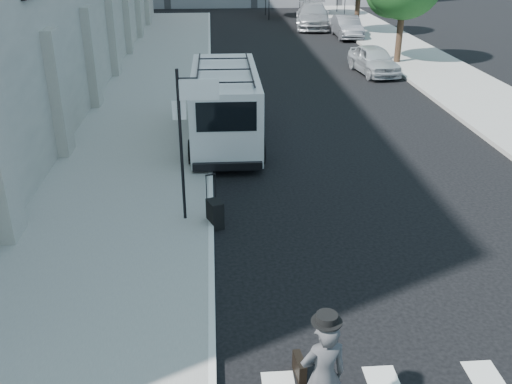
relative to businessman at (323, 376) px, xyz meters
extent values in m
plane|color=black|center=(0.51, 3.00, -0.89)|extent=(120.00, 120.00, 0.00)
cube|color=gray|center=(-3.74, 19.00, -0.81)|extent=(4.50, 48.00, 0.15)
cube|color=gray|center=(9.51, 23.00, -0.81)|extent=(4.00, 56.00, 0.15)
cylinder|color=black|center=(-2.09, 6.20, 1.01)|extent=(0.07, 0.07, 3.50)
cube|color=white|center=(-2.09, 6.22, 1.86)|extent=(0.30, 0.03, 0.42)
cube|color=white|center=(-1.64, 6.20, 2.31)|extent=(0.85, 0.06, 0.45)
cylinder|color=black|center=(8.11, 23.00, 0.51)|extent=(0.32, 0.32, 2.80)
cylinder|color=black|center=(8.11, 32.00, 0.51)|extent=(0.32, 0.32, 2.80)
cylinder|color=black|center=(3.11, 39.60, 0.21)|extent=(0.06, 0.06, 2.20)
cylinder|color=black|center=(5.91, 39.60, 0.21)|extent=(0.06, 0.06, 2.20)
cylinder|color=black|center=(3.11, 42.40, 0.21)|extent=(0.06, 0.06, 2.20)
cylinder|color=black|center=(5.91, 42.40, 0.21)|extent=(0.06, 0.06, 2.20)
cylinder|color=black|center=(6.31, 40.10, 0.21)|extent=(0.06, 0.06, 2.20)
cylinder|color=black|center=(9.11, 40.10, 0.21)|extent=(0.06, 0.06, 2.20)
cylinder|color=black|center=(6.31, 42.90, 0.21)|extent=(0.06, 0.06, 2.20)
cylinder|color=black|center=(9.11, 42.90, 0.21)|extent=(0.06, 0.06, 2.20)
imported|color=#3E3E41|center=(0.00, 0.00, 0.00)|extent=(0.70, 0.52, 1.77)
cube|color=black|center=(-0.15, 0.99, -0.72)|extent=(0.17, 0.45, 0.34)
cube|color=black|center=(-1.39, 6.00, -0.56)|extent=(0.42, 0.52, 0.65)
cylinder|color=black|center=(-1.57, 6.15, 0.04)|extent=(0.02, 0.02, 0.62)
cylinder|color=black|center=(-1.36, 6.23, 0.04)|extent=(0.02, 0.02, 0.62)
cube|color=black|center=(-1.46, 6.19, 0.35)|extent=(0.24, 0.12, 0.03)
cube|color=silver|center=(-0.99, 11.71, 0.38)|extent=(2.08, 5.52, 2.14)
cube|color=silver|center=(-0.96, 14.72, -0.12)|extent=(1.94, 0.93, 1.12)
cube|color=black|center=(-1.01, 8.98, 0.85)|extent=(1.63, 0.09, 0.82)
cylinder|color=black|center=(-1.94, 13.66, -0.50)|extent=(0.29, 0.78, 0.77)
cylinder|color=black|center=(0.00, 13.64, -0.50)|extent=(0.29, 0.78, 0.77)
cylinder|color=black|center=(-1.97, 9.89, -0.50)|extent=(0.29, 0.78, 0.77)
cylinder|color=black|center=(-0.04, 9.87, -0.50)|extent=(0.29, 0.78, 0.77)
imported|color=#B0B4B9|center=(6.34, 21.04, -0.22)|extent=(1.99, 4.05, 1.33)
imported|color=#56585D|center=(7.31, 31.19, -0.21)|extent=(1.47, 4.12, 1.35)
imported|color=#919499|center=(5.80, 35.36, -0.06)|extent=(3.03, 5.93, 1.65)
camera|label=1|loc=(-1.33, -5.77, 5.38)|focal=40.00mm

